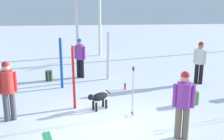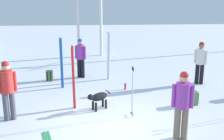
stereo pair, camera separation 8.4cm
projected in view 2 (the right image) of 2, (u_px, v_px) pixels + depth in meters
ground_plane at (112, 128)px, 7.30m from camera, size 60.00×60.00×0.00m
person_0 at (7, 87)px, 7.55m from camera, size 0.49×0.34×1.72m
person_1 at (200, 60)px, 10.88m from camera, size 0.44×0.34×1.72m
person_2 at (81, 55)px, 11.77m from camera, size 0.48×0.34×1.72m
person_3 at (182, 101)px, 6.49m from camera, size 0.50×0.34×1.72m
dog at (98, 98)px, 8.43m from camera, size 0.76×0.56×0.57m
ski_pair_planted_0 at (62, 63)px, 10.39m from camera, size 0.12×0.10×1.94m
ski_pair_planted_1 at (109, 56)px, 11.50m from camera, size 0.15×0.11×2.03m
ski_pair_planted_2 at (73, 78)px, 8.40m from camera, size 0.10×0.14×1.99m
ski_poles_1 at (132, 90)px, 7.88m from camera, size 0.07×0.22×1.48m
backpack_1 at (194, 98)px, 8.89m from camera, size 0.30×0.28×0.44m
backpack_2 at (50, 76)px, 11.47m from camera, size 0.27×0.30×0.44m
water_bottle_1 at (125, 86)px, 10.38m from camera, size 0.07×0.07×0.24m
birch_tree_3 at (77, 0)px, 15.53m from camera, size 1.46×1.26×6.31m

